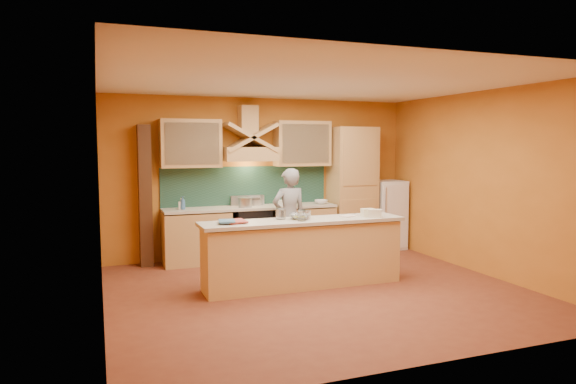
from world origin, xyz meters
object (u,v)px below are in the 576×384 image
object	(u,v)px
fridge	(387,214)
mixing_bowl	(299,217)
stove	(251,233)
kitchen_scale	(306,215)
person	(289,217)

from	to	relation	value
fridge	mixing_bowl	distance (m)	3.16
stove	kitchen_scale	size ratio (longest dim) A/B	7.46
stove	fridge	bearing A→B (deg)	0.00
person	kitchen_scale	world-z (taller)	person
fridge	mixing_bowl	xyz separation A→B (m)	(-2.54, -1.85, 0.33)
stove	person	world-z (taller)	person
stove	kitchen_scale	world-z (taller)	kitchen_scale
fridge	person	world-z (taller)	person
mixing_bowl	person	bearing A→B (deg)	76.13
stove	fridge	size ratio (longest dim) A/B	0.69
fridge	person	distance (m)	2.34
fridge	kitchen_scale	world-z (taller)	fridge
fridge	person	xyz separation A→B (m)	(-2.24, -0.65, 0.15)
stove	fridge	world-z (taller)	fridge
stove	kitchen_scale	bearing A→B (deg)	-82.47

